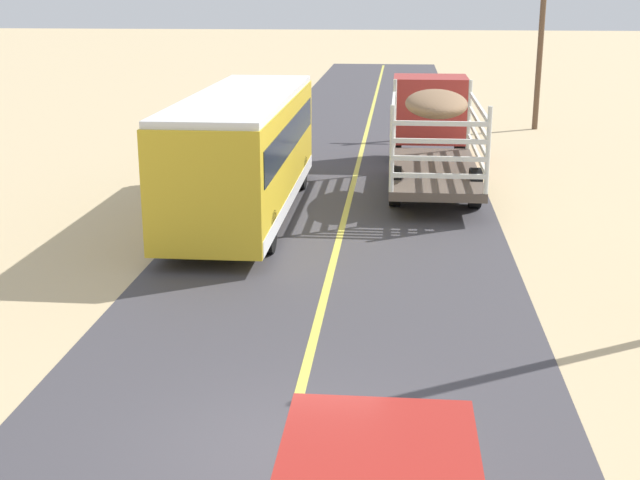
# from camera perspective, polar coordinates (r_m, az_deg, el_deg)

# --- Properties ---
(ground_plane) EXTENTS (240.00, 240.00, 0.00)m
(ground_plane) POSITION_cam_1_polar(r_m,az_deg,el_deg) (11.38, -2.43, -14.23)
(ground_plane) COLOR #CCB284
(road_surface) EXTENTS (8.00, 120.00, 0.02)m
(road_surface) POSITION_cam_1_polar(r_m,az_deg,el_deg) (11.37, -2.43, -14.18)
(road_surface) COLOR #423F44
(road_surface) RESTS_ON ground
(road_centre_line) EXTENTS (0.16, 117.60, 0.00)m
(road_centre_line) POSITION_cam_1_polar(r_m,az_deg,el_deg) (11.37, -2.43, -14.13)
(road_centre_line) COLOR #D8CC4C
(road_centre_line) RESTS_ON road_surface
(livestock_truck) EXTENTS (2.53, 9.70, 3.02)m
(livestock_truck) POSITION_cam_1_polar(r_m,az_deg,el_deg) (27.94, 7.45, 8.03)
(livestock_truck) COLOR #B2332D
(livestock_truck) RESTS_ON road_surface
(bus) EXTENTS (2.54, 10.00, 3.21)m
(bus) POSITION_cam_1_polar(r_m,az_deg,el_deg) (22.40, -5.09, 5.93)
(bus) COLOR gold
(bus) RESTS_ON road_surface
(power_pole_mid) EXTENTS (2.20, 0.24, 8.27)m
(power_pole_mid) POSITION_cam_1_polar(r_m,az_deg,el_deg) (37.80, 14.59, 13.83)
(power_pole_mid) COLOR brown
(power_pole_mid) RESTS_ON ground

